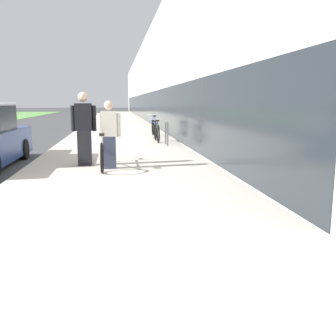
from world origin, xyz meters
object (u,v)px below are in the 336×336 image
bike_rack_hoop (167,131)px  cruiser_bike_middle (154,127)px  tandem_bicycle (103,151)px  person_bystander (84,129)px  person_rider (109,135)px  cruiser_bike_nearest (157,132)px

bike_rack_hoop → cruiser_bike_middle: 3.74m
tandem_bicycle → cruiser_bike_middle: size_ratio=1.41×
tandem_bicycle → person_bystander: (-0.45, 0.21, 0.53)m
bike_rack_hoop → person_rider: bearing=-113.3°
bike_rack_hoop → cruiser_bike_middle: size_ratio=0.47×
person_bystander → bike_rack_hoop: person_bystander is taller
tandem_bicycle → person_rider: bearing=-63.3°
bike_rack_hoop → cruiser_bike_nearest: bearing=99.0°
person_bystander → bike_rack_hoop: size_ratio=2.10×
person_bystander → cruiser_bike_middle: bearing=72.1°
person_rider → cruiser_bike_middle: (1.88, 8.28, -0.39)m
tandem_bicycle → person_bystander: person_bystander is taller
person_bystander → cruiser_bike_nearest: person_bystander is taller
person_rider → person_bystander: person_bystander is taller
person_rider → bike_rack_hoop: (1.95, 4.54, -0.27)m
person_bystander → cruiser_bike_nearest: bearing=66.1°
person_rider → cruiser_bike_nearest: (1.74, 5.87, -0.42)m
cruiser_bike_nearest → cruiser_bike_middle: size_ratio=0.95×
person_bystander → tandem_bicycle: bearing=-25.0°
tandem_bicycle → bike_rack_hoop: bearing=63.3°
tandem_bicycle → person_bystander: bearing=155.0°
person_rider → cruiser_bike_middle: 8.50m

